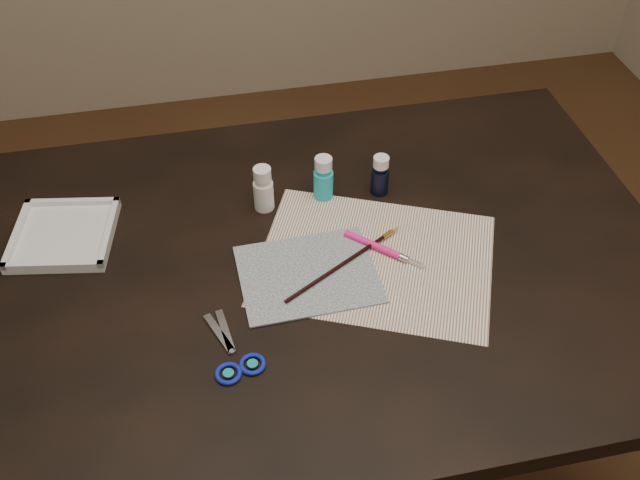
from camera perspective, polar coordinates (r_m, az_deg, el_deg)
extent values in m
cube|color=#422614|center=(1.92, 0.00, -17.60)|extent=(3.50, 3.50, 0.02)
cube|color=black|center=(1.59, 0.00, -11.04)|extent=(1.30, 0.90, 0.75)
cube|color=white|center=(1.30, 4.48, -1.57)|extent=(0.51, 0.46, 0.00)
cube|color=#15203B|center=(1.27, -0.96, -2.75)|extent=(0.25, 0.20, 0.00)
cylinder|color=white|center=(1.37, -4.56, 4.14)|extent=(0.05, 0.05, 0.10)
cylinder|color=#1EBACC|center=(1.39, 0.27, 4.99)|extent=(0.04, 0.04, 0.09)
cylinder|color=black|center=(1.41, 4.84, 5.21)|extent=(0.04, 0.04, 0.09)
cube|color=white|center=(1.41, -19.83, 0.44)|extent=(0.21, 0.21, 0.02)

